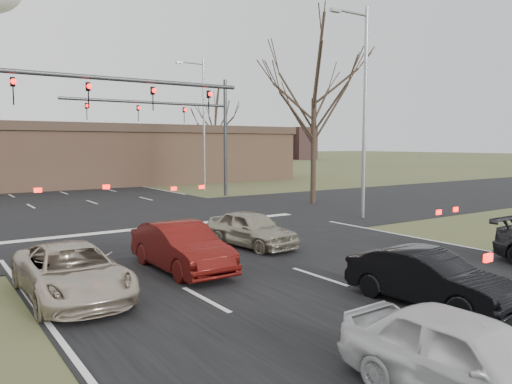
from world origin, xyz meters
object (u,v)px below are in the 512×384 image
Objects in this scene: mast_arm_far at (189,122)px; streetlight_right_near at (362,102)px; streetlight_right_far at (202,118)px; mast_arm_near at (32,104)px; car_white_sedan at (470,360)px; building at (67,155)px; car_silver_suv at (72,272)px; car_red_ahead at (181,247)px; car_black_hatch at (428,278)px; car_silver_ahead at (251,229)px.

streetlight_right_near reaches higher than mast_arm_far.
streetlight_right_near is 17.01m from streetlight_right_far.
streetlight_right_far is (14.55, 14.00, 0.51)m from mast_arm_near.
streetlight_right_far is 32.86m from car_white_sedan.
streetlight_right_far reaches higher than building.
building is at bearing 73.87° from mast_arm_near.
car_silver_suv is at bearing -103.57° from building.
car_white_sedan is (-11.56, -13.17, -4.93)m from streetlight_right_near.
streetlight_right_near is at bearing 46.42° from car_white_sedan.
car_red_ahead is at bearing -117.43° from mast_arm_far.
car_black_hatch is (-5.68, -23.08, -4.40)m from mast_arm_far.
car_white_sedan is (-12.06, -30.17, -4.93)m from streetlight_right_far.
mast_arm_far is at bearing 41.22° from mast_arm_near.
streetlight_right_far is (0.50, 17.00, 0.00)m from streetlight_right_near.
car_silver_suv is 1.20× the size of car_silver_ahead.
mast_arm_near is at bearing -136.11° from streetlight_right_far.
mast_arm_far is at bearing 101.47° from streetlight_right_near.
mast_arm_far is 1.11× the size of streetlight_right_far.
streetlight_right_far is 2.67× the size of car_silver_ahead.
car_white_sedan is 0.93× the size of car_red_ahead.
car_silver_ahead is at bearing -162.25° from streetlight_right_near.
car_black_hatch is at bearing -129.54° from streetlight_right_near.
car_red_ahead is (-11.56, -4.20, -4.90)m from streetlight_right_near.
car_red_ahead is (-0.00, 8.97, 0.03)m from car_white_sedan.
car_red_ahead reaches higher than car_black_hatch.
car_silver_suv is 1.17× the size of car_white_sedan.
car_silver_ahead reaches higher than car_black_hatch.
building is 32.60m from car_red_ahead.
car_black_hatch is (3.24, 3.09, -0.04)m from car_white_sedan.
mast_arm_far is 5.12m from streetlight_right_far.
streetlight_right_far is 2.60× the size of car_white_sedan.
car_white_sedan is (3.24, -8.11, 0.03)m from car_silver_suv.
building is 34.07m from car_silver_suv.
mast_arm_far reaches higher than car_black_hatch.
building is at bearing 76.80° from car_silver_suv.
car_silver_suv is (-14.80, -5.06, -4.96)m from streetlight_right_near.
building is 11.32× the size of car_black_hatch.
car_red_ahead is 3.84m from car_silver_ahead.
car_red_ahead is at bearing -98.38° from building.
car_black_hatch is at bearing -37.42° from car_silver_suv.
streetlight_right_near is (2.64, -13.00, 0.57)m from mast_arm_far.
car_black_hatch is 1.00× the size of car_silver_ahead.
streetlight_right_far is 28.91m from car_black_hatch.
mast_arm_far is 2.47× the size of car_silver_suv.
car_red_ahead reaches higher than car_silver_suv.
mast_arm_near is at bearing 107.71° from car_black_hatch.
car_silver_suv reaches higher than car_black_hatch.
car_red_ahead is 1.11× the size of car_silver_ahead.
car_black_hatch is (-8.32, -10.08, -4.97)m from streetlight_right_near.
streetlight_right_far is at bearing 66.01° from car_black_hatch.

